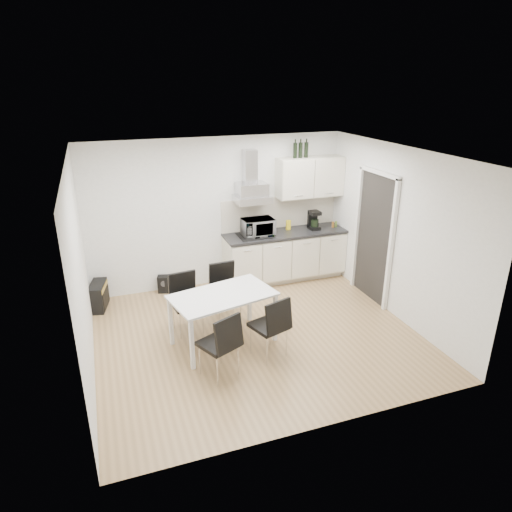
{
  "coord_description": "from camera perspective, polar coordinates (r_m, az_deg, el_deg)",
  "views": [
    {
      "loc": [
        -1.94,
        -5.42,
        3.51
      ],
      "look_at": [
        0.11,
        0.34,
        1.1
      ],
      "focal_mm": 32.0,
      "sensor_mm": 36.0,
      "label": 1
    }
  ],
  "objects": [
    {
      "name": "ceiling",
      "position": [
        5.83,
        0.12,
        12.55
      ],
      "size": [
        4.5,
        4.5,
        0.0
      ],
      "primitive_type": "plane",
      "color": "white",
      "rests_on": "wall_back"
    },
    {
      "name": "doorway",
      "position": [
        7.68,
        14.41,
        2.14
      ],
      "size": [
        0.08,
        1.04,
        2.1
      ],
      "primitive_type": "cube",
      "color": "white",
      "rests_on": "ground"
    },
    {
      "name": "wall_front",
      "position": [
        4.51,
        8.79,
        -8.07
      ],
      "size": [
        4.5,
        0.1,
        2.6
      ],
      "primitive_type": "cube",
      "color": "white",
      "rests_on": "ground"
    },
    {
      "name": "floor_speaker",
      "position": [
        8.1,
        -11.52,
        -3.45
      ],
      "size": [
        0.21,
        0.2,
        0.3
      ],
      "primitive_type": "cube",
      "rotation": [
        0.0,
        0.0,
        -0.27
      ],
      "color": "black",
      "rests_on": "ground"
    },
    {
      "name": "chair_far_right",
      "position": [
        6.97,
        -3.76,
        -4.64
      ],
      "size": [
        0.46,
        0.52,
        0.88
      ],
      "primitive_type": null,
      "rotation": [
        0.0,
        0.0,
        3.19
      ],
      "color": "black",
      "rests_on": "ground"
    },
    {
      "name": "chair_far_left",
      "position": [
        6.71,
        -8.59,
        -5.98
      ],
      "size": [
        0.49,
        0.55,
        0.88
      ],
      "primitive_type": null,
      "rotation": [
        0.0,
        0.0,
        3.25
      ],
      "color": "black",
      "rests_on": "ground"
    },
    {
      "name": "wall_left",
      "position": [
        5.86,
        -21.1,
        -2.14
      ],
      "size": [
        0.1,
        4.0,
        2.6
      ],
      "primitive_type": "cube",
      "color": "white",
      "rests_on": "ground"
    },
    {
      "name": "dining_table",
      "position": [
        6.27,
        -4.18,
        -5.5
      ],
      "size": [
        1.52,
        1.07,
        0.75
      ],
      "rotation": [
        0.0,
        0.0,
        0.22
      ],
      "color": "white",
      "rests_on": "ground"
    },
    {
      "name": "guitar_amp",
      "position": [
        7.8,
        -19.07,
        -4.72
      ],
      "size": [
        0.33,
        0.55,
        0.43
      ],
      "rotation": [
        0.0,
        0.0,
        -0.22
      ],
      "color": "black",
      "rests_on": "ground"
    },
    {
      "name": "ground",
      "position": [
        6.74,
        0.1,
        -9.84
      ],
      "size": [
        4.5,
        4.5,
        0.0
      ],
      "primitive_type": "plane",
      "color": "#A68455",
      "rests_on": "ground"
    },
    {
      "name": "wall_right",
      "position": [
        7.2,
        17.24,
        2.66
      ],
      "size": [
        0.1,
        4.0,
        2.6
      ],
      "primitive_type": "cube",
      "color": "white",
      "rests_on": "ground"
    },
    {
      "name": "kitchenette",
      "position": [
        8.26,
        3.8,
        2.53
      ],
      "size": [
        2.22,
        0.64,
        2.52
      ],
      "color": "beige",
      "rests_on": "ground"
    },
    {
      "name": "chair_near_left",
      "position": [
        5.73,
        -4.71,
        -10.95
      ],
      "size": [
        0.61,
        0.64,
        0.88
      ],
      "primitive_type": null,
      "rotation": [
        0.0,
        0.0,
        0.43
      ],
      "color": "black",
      "rests_on": "ground"
    },
    {
      "name": "wall_back",
      "position": [
        7.98,
        -4.76,
        5.37
      ],
      "size": [
        4.5,
        0.1,
        2.6
      ],
      "primitive_type": "cube",
      "color": "white",
      "rests_on": "ground"
    },
    {
      "name": "chair_near_right",
      "position": [
        6.08,
        1.59,
        -8.79
      ],
      "size": [
        0.58,
        0.61,
        0.88
      ],
      "primitive_type": null,
      "rotation": [
        0.0,
        0.0,
        0.32
      ],
      "color": "black",
      "rests_on": "ground"
    }
  ]
}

